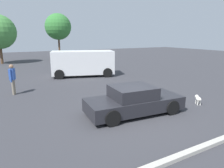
# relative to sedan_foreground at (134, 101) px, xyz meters

# --- Properties ---
(ground_plane) EXTENTS (80.00, 80.00, 0.00)m
(ground_plane) POSITION_rel_sedan_foreground_xyz_m (-0.24, -0.19, -0.57)
(ground_plane) COLOR #38383D
(sedan_foreground) EXTENTS (4.34, 2.11, 1.23)m
(sedan_foreground) POSITION_rel_sedan_foreground_xyz_m (0.00, 0.00, 0.00)
(sedan_foreground) COLOR #232328
(sedan_foreground) RESTS_ON ground_plane
(dog) EXTENTS (0.41, 0.54, 0.43)m
(dog) POSITION_rel_sedan_foreground_xyz_m (3.50, -0.56, -0.29)
(dog) COLOR white
(dog) RESTS_ON ground_plane
(van_white) EXTENTS (5.43, 3.52, 2.10)m
(van_white) POSITION_rel_sedan_foreground_xyz_m (1.16, 9.11, 0.57)
(van_white) COLOR white
(van_white) RESTS_ON ground_plane
(pedestrian) EXTENTS (0.37, 0.53, 1.76)m
(pedestrian) POSITION_rel_sedan_foreground_xyz_m (-4.39, 5.77, 0.48)
(pedestrian) COLOR gray
(pedestrian) RESTS_ON ground_plane
(parking_curb) EXTENTS (6.23, 0.20, 0.12)m
(parking_curb) POSITION_rel_sedan_foreground_xyz_m (-0.24, -3.40, -0.51)
(parking_curb) COLOR #B7B2A8
(parking_curb) RESTS_ON ground_plane
(tree_back_center) EXTENTS (3.95, 3.95, 6.65)m
(tree_back_center) POSITION_rel_sedan_foreground_xyz_m (3.40, 25.09, 4.09)
(tree_back_center) COLOR brown
(tree_back_center) RESTS_ON ground_plane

